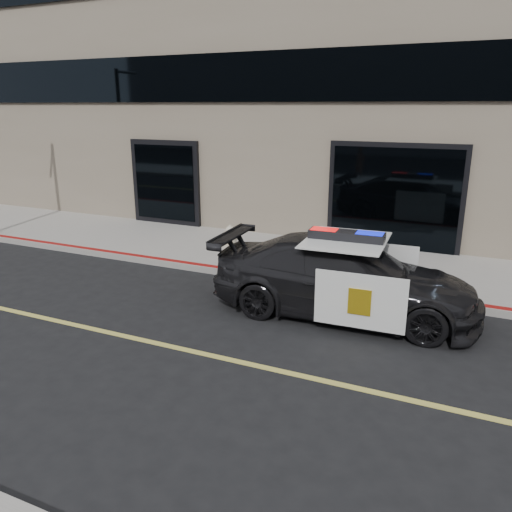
% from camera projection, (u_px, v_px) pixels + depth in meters
% --- Properties ---
extents(ground, '(120.00, 120.00, 0.00)m').
position_uv_depth(ground, '(375.00, 393.00, 6.81)').
color(ground, black).
rests_on(ground, ground).
extents(sidewalk_n, '(60.00, 3.50, 0.15)m').
position_uv_depth(sidewalk_n, '(421.00, 274.00, 11.37)').
color(sidewalk_n, gray).
rests_on(sidewalk_n, ground).
extents(building_n, '(60.00, 7.00, 12.00)m').
position_uv_depth(building_n, '(463.00, 24.00, 14.24)').
color(building_n, '#756856').
rests_on(building_n, ground).
extents(police_car, '(2.48, 5.05, 1.60)m').
position_uv_depth(police_car, '(344.00, 277.00, 9.21)').
color(police_car, black).
rests_on(police_car, ground).
extents(fire_hydrant, '(0.38, 0.52, 0.83)m').
position_uv_depth(fire_hydrant, '(230.00, 243.00, 12.19)').
color(fire_hydrant, beige).
rests_on(fire_hydrant, sidewalk_n).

